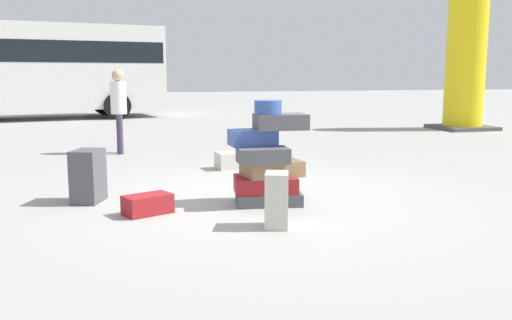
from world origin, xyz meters
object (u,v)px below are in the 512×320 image
suitcase_tower (268,162)px  person_bearded_onlooker (119,104)px  yellow_dummy_statue (466,58)px  parked_bus (9,64)px  suitcase_cream_white_trunk (277,200)px  suitcase_maroon_right_side (148,204)px  suitcase_charcoal_foreground_far (88,176)px  suitcase_cream_foreground_near (232,160)px

suitcase_tower → person_bearded_onlooker: bearing=108.5°
person_bearded_onlooker → yellow_dummy_statue: size_ratio=0.37×
parked_bus → suitcase_cream_white_trunk: bearing=-82.2°
suitcase_maroon_right_side → suitcase_charcoal_foreground_far: bearing=106.2°
suitcase_cream_white_trunk → suitcase_maroon_right_side: (-1.22, 0.87, -0.17)m
suitcase_charcoal_foreground_far → person_bearded_onlooker: size_ratio=0.39×
suitcase_tower → parked_bus: 14.62m
suitcase_maroon_right_side → parked_bus: size_ratio=0.05×
suitcase_cream_white_trunk → suitcase_maroon_right_side: size_ratio=1.09×
suitcase_cream_foreground_near → person_bearded_onlooker: (-1.72, 2.26, 0.82)m
suitcase_charcoal_foreground_far → person_bearded_onlooker: (0.47, 4.11, 0.64)m
person_bearded_onlooker → parked_bus: parked_bus is taller
suitcase_cream_foreground_near → yellow_dummy_statue: (7.60, 4.62, 1.81)m
suitcase_cream_white_trunk → person_bearded_onlooker: size_ratio=0.35×
suitcase_tower → suitcase_cream_white_trunk: size_ratio=2.20×
suitcase_charcoal_foreground_far → parked_bus: 13.47m
suitcase_cream_white_trunk → suitcase_cream_foreground_near: suitcase_cream_white_trunk is taller
suitcase_tower → suitcase_cream_white_trunk: 1.05m
suitcase_cream_white_trunk → yellow_dummy_statue: (7.94, 8.11, 1.66)m
suitcase_tower → yellow_dummy_statue: 10.60m
suitcase_tower → suitcase_cream_foreground_near: bearing=86.9°
suitcase_cream_white_trunk → person_bearded_onlooker: person_bearded_onlooker is taller
suitcase_maroon_right_side → suitcase_tower: bearing=-18.3°
yellow_dummy_statue → parked_bus: size_ratio=0.43×
suitcase_charcoal_foreground_far → suitcase_maroon_right_side: size_ratio=1.24×
suitcase_cream_foreground_near → yellow_dummy_statue: bearing=24.9°
suitcase_cream_foreground_near → person_bearded_onlooker: person_bearded_onlooker is taller
suitcase_tower → suitcase_charcoal_foreground_far: suitcase_tower is taller
suitcase_tower → suitcase_cream_foreground_near: (0.13, 2.48, -0.37)m
suitcase_charcoal_foreground_far → yellow_dummy_statue: 11.85m
person_bearded_onlooker → yellow_dummy_statue: bearing=105.1°
yellow_dummy_statue → suitcase_cream_foreground_near: bearing=-148.7°
yellow_dummy_statue → parked_bus: (-12.60, 6.62, -0.11)m
suitcase_cream_foreground_near → parked_bus: (-5.00, 11.24, 1.70)m
suitcase_cream_white_trunk → parked_bus: 15.53m
suitcase_maroon_right_side → suitcase_cream_foreground_near: 3.04m
suitcase_charcoal_foreground_far → yellow_dummy_statue: yellow_dummy_statue is taller
parked_bus → yellow_dummy_statue: bearing=-37.5°
person_bearded_onlooker → yellow_dummy_statue: (9.32, 2.36, 0.99)m
suitcase_cream_foreground_near → parked_bus: 12.42m
suitcase_maroon_right_side → suitcase_cream_white_trunk: bearing=-59.3°
suitcase_charcoal_foreground_far → parked_bus: parked_bus is taller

